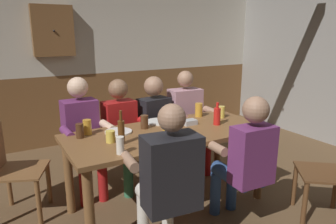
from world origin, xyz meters
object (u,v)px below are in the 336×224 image
Objects in this scene: pint_glass_6 at (167,134)px; bottle_1 at (121,131)px; chair_empty_near_right at (334,171)px; plate_1 at (118,132)px; pint_glass_7 at (173,121)px; dining_table at (168,142)px; pint_glass_1 at (199,110)px; chair_empty_near_left at (11,169)px; condiment_caddy at (190,122)px; person_3 at (188,117)px; pint_glass_4 at (120,145)px; pint_glass_5 at (87,127)px; pint_glass_2 at (80,131)px; person_0 at (83,132)px; bottle_0 at (217,116)px; wall_dart_cabinet at (53,31)px; plate_0 at (158,122)px; person_1 at (123,129)px; person_5 at (245,157)px; pint_glass_0 at (144,122)px; pint_glass_3 at (110,137)px; pint_glass_8 at (221,112)px; person_4 at (168,176)px; person_2 at (158,122)px.

bottle_1 is at bearing 163.67° from pint_glass_6.
bottle_1 is at bearing 102.55° from chair_empty_near_right.
pint_glass_7 is (0.52, -0.13, 0.06)m from plate_1.
dining_table is 0.66m from pint_glass_1.
chair_empty_near_left reaches higher than condiment_caddy.
person_3 is at bearing 46.64° from pint_glass_7.
condiment_caddy is at bearing 23.71° from pint_glass_4.
pint_glass_5 is 0.99× the size of pint_glass_7.
pint_glass_2 is 0.78m from pint_glass_6.
person_0 is 8.27× the size of pint_glass_1.
chair_empty_near_right is 5.81× the size of pint_glass_1.
bottle_0 is (0.54, -0.05, 0.20)m from dining_table.
pint_glass_4 is (-0.18, -0.51, 0.06)m from plate_1.
pint_glass_4 is 0.20× the size of wall_dart_cabinet.
condiment_caddy is at bearing -140.93° from pint_glass_1.
plate_0 is at bearing 80.21° from dining_table.
bottle_0 reaches higher than pint_glass_5.
pint_glass_4 reaches higher than chair_empty_near_left.
person_1 is 1.41m from person_5.
pint_glass_3 is (-0.42, -0.21, -0.02)m from pint_glass_0.
person_0 is 9.77× the size of pint_glass_8.
pint_glass_3 is at bearing -90.26° from wall_dart_cabinet.
condiment_caddy is (-0.35, -0.57, 0.12)m from person_3.
person_4 reaches higher than pint_glass_4.
dining_table is at bearing 174.24° from bottle_0.
person_5 is at bearing 110.44° from person_1.
condiment_caddy is at bearing 150.06° from bottle_0.
pint_glass_1 is at bearing 138.88° from pint_glass_8.
pint_glass_8 is (0.89, 0.36, 0.01)m from pint_glass_6.
person_4 is 1.40× the size of chair_empty_near_right.
person_4 is at bearing -118.46° from pint_glass_6.
pint_glass_4 is (-0.23, 0.35, 0.17)m from person_4.
dining_table is 0.48m from plate_1.
person_1 reaches higher than chair_empty_near_left.
chair_empty_near_left is at bearing 98.01° from chair_empty_near_right.
person_0 is 1.02× the size of person_4.
dining_table is 2.19× the size of chair_empty_near_left.
person_3 is at bearing 58.28° from condiment_caddy.
person_3 is at bearing 16.96° from pint_glass_2.
person_2 is 1.09m from bottle_1.
chair_empty_near_right is at bearing -49.27° from condiment_caddy.
bottle_0 is 0.70m from pint_glass_6.
person_3 is 9.65× the size of pint_glass_8.
person_2 is at bearing 21.65° from pint_glass_5.
person_0 reaches higher than person_4.
pint_glass_7 is at bearing 115.97° from person_5.
person_4 is at bearing -71.72° from pint_glass_5.
pint_glass_6 is (0.46, 0.09, -0.01)m from pint_glass_4.
chair_empty_near_left is at bearing 163.02° from pint_glass_0.
pint_glass_2 is at bearing 145.41° from pint_glass_6.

